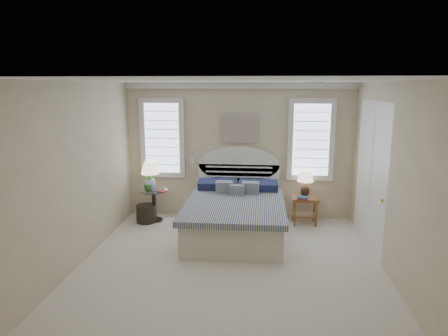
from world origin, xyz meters
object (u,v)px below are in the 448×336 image
nightstand_right (305,205)px  floor_pot (146,214)px  bed (235,214)px  lamp_left (150,173)px  lamp_right (305,181)px  side_table_left (154,202)px

nightstand_right → floor_pot: bearing=-176.2°
bed → lamp_left: bed is taller
floor_pot → lamp_right: (3.09, 0.29, 0.67)m
bed → lamp_left: size_ratio=3.97×
lamp_left → bed: bearing=-18.4°
side_table_left → lamp_left: bearing=-154.3°
floor_pot → side_table_left: bearing=36.1°
lamp_right → bed: bearing=-148.9°
nightstand_right → lamp_right: bearing=91.1°
side_table_left → floor_pot: size_ratio=1.65×
nightstand_right → floor_pot: nightstand_right is taller
side_table_left → floor_pot: bearing=-143.9°
floor_pot → lamp_left: (0.09, 0.08, 0.81)m
bed → side_table_left: size_ratio=3.61×
bed → lamp_right: size_ratio=4.49×
bed → nightstand_right: 1.47m
floor_pot → lamp_right: lamp_right is taller
lamp_left → floor_pot: bearing=-138.8°
bed → lamp_left: bearing=161.6°
lamp_right → nightstand_right: bearing=-88.9°
side_table_left → floor_pot: side_table_left is taller
bed → lamp_right: 1.58m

